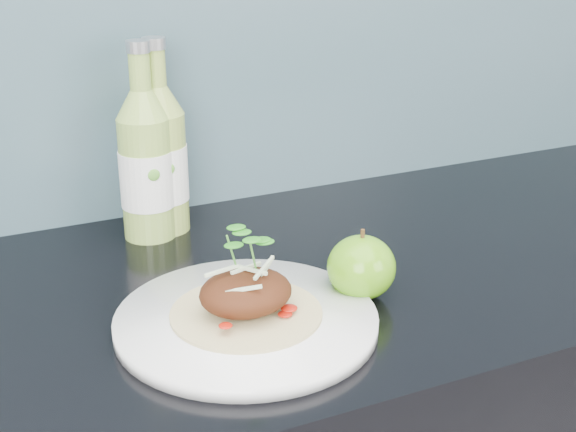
# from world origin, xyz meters

# --- Properties ---
(dinner_plate) EXTENTS (0.30, 0.30, 0.02)m
(dinner_plate) POSITION_xyz_m (-0.03, 1.59, 0.91)
(dinner_plate) COLOR white
(dinner_plate) RESTS_ON kitchen_counter
(pork_taco) EXTENTS (0.17, 0.17, 0.10)m
(pork_taco) POSITION_xyz_m (-0.03, 1.59, 0.95)
(pork_taco) COLOR tan
(pork_taco) RESTS_ON dinner_plate
(green_apple) EXTENTS (0.09, 0.09, 0.09)m
(green_apple) POSITION_xyz_m (0.12, 1.60, 0.94)
(green_apple) COLOR #338D0F
(green_apple) RESTS_ON kitchen_counter
(cider_bottle_left) EXTENTS (0.10, 0.10, 0.28)m
(cider_bottle_left) POSITION_xyz_m (-0.06, 1.89, 1.01)
(cider_bottle_left) COLOR #8BAF49
(cider_bottle_left) RESTS_ON kitchen_counter
(cider_bottle_right) EXTENTS (0.09, 0.09, 0.28)m
(cider_bottle_right) POSITION_xyz_m (-0.03, 1.91, 1.01)
(cider_bottle_right) COLOR #8FAB47
(cider_bottle_right) RESTS_ON kitchen_counter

